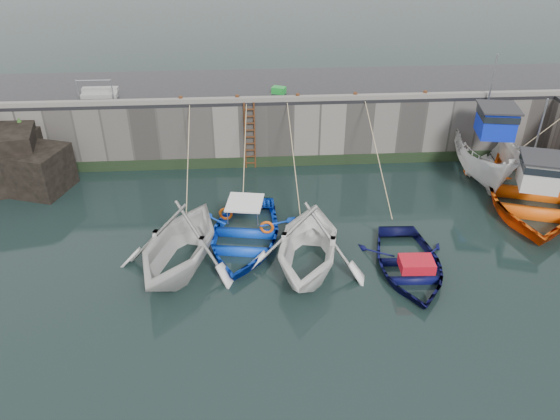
{
  "coord_description": "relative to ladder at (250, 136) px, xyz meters",
  "views": [
    {
      "loc": [
        -2.11,
        -13.14,
        11.64
      ],
      "look_at": [
        -1.0,
        4.0,
        1.2
      ],
      "focal_mm": 35.0,
      "sensor_mm": 36.0,
      "label": 1
    }
  ],
  "objects": [
    {
      "name": "boat_far_white",
      "position": [
        10.61,
        -1.32,
        -0.53
      ],
      "size": [
        3.51,
        6.85,
        5.52
      ],
      "rotation": [
        0.0,
        0.0,
        -0.17
      ],
      "color": "silver",
      "rests_on": "ground"
    },
    {
      "name": "boat_near_white",
      "position": [
        -2.57,
        -7.52,
        -1.59
      ],
      "size": [
        5.82,
        6.27,
        2.72
      ],
      "primitive_type": "imported",
      "rotation": [
        0.0,
        0.0,
        -0.31
      ],
      "color": "silver",
      "rests_on": "ground"
    },
    {
      "name": "boat_near_white_rope",
      "position": [
        -2.57,
        -2.47,
        -1.59
      ],
      "size": [
        0.04,
        5.73,
        3.1
      ],
      "primitive_type": null,
      "color": "tan",
      "rests_on": "ground"
    },
    {
      "name": "boat_near_blacktrim_rope",
      "position": [
        1.83,
        -2.63,
        -1.59
      ],
      "size": [
        0.04,
        6.02,
        3.1
      ],
      "primitive_type": null,
      "color": "tan",
      "rests_on": "ground"
    },
    {
      "name": "bollard_b",
      "position": [
        -0.5,
        0.34,
        1.71
      ],
      "size": [
        0.18,
        0.18,
        0.28
      ],
      "primitive_type": "cylinder",
      "color": "#3F1E0F",
      "rests_on": "road_back"
    },
    {
      "name": "bollard_a",
      "position": [
        -3.0,
        0.34,
        1.71
      ],
      "size": [
        0.18,
        0.18,
        0.28
      ],
      "primitive_type": "cylinder",
      "color": "#3F1E0F",
      "rests_on": "road_back"
    },
    {
      "name": "boat_near_navy",
      "position": [
        5.32,
        -8.23,
        -1.59
      ],
      "size": [
        3.5,
        4.78,
        0.96
      ],
      "primitive_type": "imported",
      "rotation": [
        0.0,
        0.0,
        -0.04
      ],
      "color": "#090B3A",
      "rests_on": "ground"
    },
    {
      "name": "boat_near_blacktrim",
      "position": [
        1.83,
        -7.85,
        -1.59
      ],
      "size": [
        5.38,
        5.91,
        2.68
      ],
      "primitive_type": "imported",
      "rotation": [
        0.0,
        0.0,
        -0.22
      ],
      "color": "white",
      "rests_on": "ground"
    },
    {
      "name": "boat_near_blue",
      "position": [
        -0.37,
        -6.12,
        -1.59
      ],
      "size": [
        4.65,
        5.92,
        1.11
      ],
      "primitive_type": "imported",
      "rotation": [
        0.0,
        0.0,
        -0.16
      ],
      "color": "blue",
      "rests_on": "ground"
    },
    {
      "name": "bollard_e",
      "position": [
        8.0,
        0.34,
        1.71
      ],
      "size": [
        0.18,
        0.18,
        0.28
      ],
      "primitive_type": "cylinder",
      "color": "#3F1E0F",
      "rests_on": "road_back"
    },
    {
      "name": "road_back",
      "position": [
        2.0,
        2.59,
        1.49
      ],
      "size": [
        30.0,
        5.0,
        0.16
      ],
      "primitive_type": "cube",
      "color": "black",
      "rests_on": "quay_back"
    },
    {
      "name": "bollard_d",
      "position": [
        4.8,
        0.34,
        1.71
      ],
      "size": [
        0.18,
        0.18,
        0.28
      ],
      "primitive_type": "cylinder",
      "color": "#3F1E0F",
      "rests_on": "road_back"
    },
    {
      "name": "quay_back",
      "position": [
        2.0,
        2.59,
        -0.09
      ],
      "size": [
        30.0,
        5.0,
        3.0
      ],
      "primitive_type": "cube",
      "color": "slate",
      "rests_on": "ground"
    },
    {
      "name": "kerb_back",
      "position": [
        2.0,
        0.24,
        1.67
      ],
      "size": [
        30.0,
        0.3,
        0.2
      ],
      "primitive_type": "cube",
      "color": "slate",
      "rests_on": "road_back"
    },
    {
      "name": "boat_far_orange",
      "position": [
        11.49,
        -4.15,
        -1.1
      ],
      "size": [
        7.29,
        8.62,
        4.52
      ],
      "rotation": [
        0.0,
        0.0,
        -0.32
      ],
      "color": "#F3590C",
      "rests_on": "ground"
    },
    {
      "name": "rock_outcrop",
      "position": [
        -10.92,
        -0.8,
        -0.33
      ],
      "size": [
        5.85,
        4.24,
        3.41
      ],
      "color": "black",
      "rests_on": "ground"
    },
    {
      "name": "ground",
      "position": [
        2.0,
        -9.91,
        -1.59
      ],
      "size": [
        120.0,
        120.0,
        0.0
      ],
      "primitive_type": "plane",
      "color": "black",
      "rests_on": "ground"
    },
    {
      "name": "algae_back",
      "position": [
        2.0,
        0.05,
        -1.34
      ],
      "size": [
        30.0,
        0.08,
        0.5
      ],
      "primitive_type": "cube",
      "color": "black",
      "rests_on": "ground"
    },
    {
      "name": "ladder",
      "position": [
        0.0,
        0.0,
        0.0
      ],
      "size": [
        0.51,
        0.08,
        3.2
      ],
      "color": "#3F1E0F",
      "rests_on": "ground"
    },
    {
      "name": "bollard_c",
      "position": [
        2.2,
        0.34,
        1.71
      ],
      "size": [
        0.18,
        0.18,
        0.28
      ],
      "primitive_type": "cylinder",
      "color": "#3F1E0F",
      "rests_on": "road_back"
    },
    {
      "name": "boat_near_navy_rope",
      "position": [
        5.32,
        -2.82,
        -1.59
      ],
      "size": [
        0.04,
        6.37,
        3.1
      ],
      "primitive_type": null,
      "color": "tan",
      "rests_on": "ground"
    },
    {
      "name": "railing",
      "position": [
        -6.75,
        1.33,
        1.77
      ],
      "size": [
        1.6,
        1.05,
        1.0
      ],
      "color": "#A5A8AD",
      "rests_on": "road_back"
    },
    {
      "name": "boat_near_blue_rope",
      "position": [
        -0.37,
        -1.77,
        -1.59
      ],
      "size": [
        0.04,
        4.53,
        3.1
      ],
      "primitive_type": null,
      "color": "tan",
      "rests_on": "ground"
    },
    {
      "name": "fish_crate",
      "position": [
        1.41,
        1.27,
        1.72
      ],
      "size": [
        0.71,
        0.6,
        0.3
      ],
      "primitive_type": "cube",
      "rotation": [
        0.0,
        0.0,
        -0.41
      ],
      "color": "#1A922F",
      "rests_on": "road_back"
    }
  ]
}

